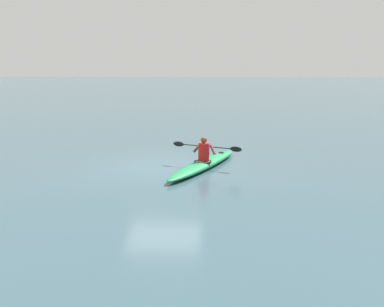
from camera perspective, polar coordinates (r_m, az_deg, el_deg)
ground_plane at (r=14.92m, az=-3.60°, el=-1.69°), size 160.00×160.00×0.00m
kayak at (r=14.71m, az=1.52°, el=-1.34°), size 2.51×4.69×0.26m
kayaker at (r=14.61m, az=1.53°, el=0.44°), size 2.27×1.01×0.79m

